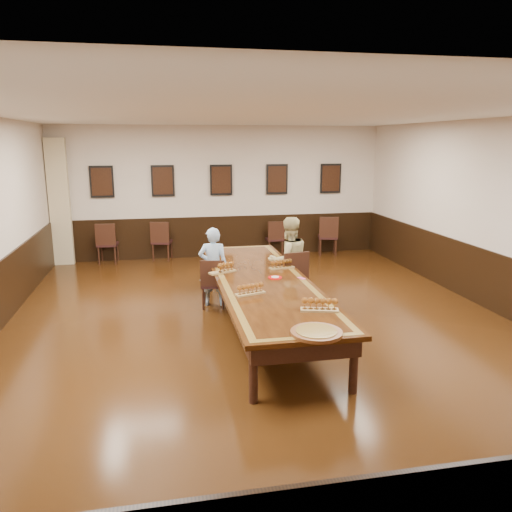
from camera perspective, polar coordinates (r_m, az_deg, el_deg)
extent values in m
cube|color=black|center=(7.92, 0.70, -7.95)|extent=(8.00, 10.00, 0.02)
cube|color=white|center=(7.41, 0.77, 16.02)|extent=(8.00, 10.00, 0.02)
cube|color=beige|center=(12.40, -4.03, 7.30)|extent=(8.00, 0.02, 3.20)
cube|color=beige|center=(2.95, 21.44, -12.26)|extent=(8.00, 0.02, 3.20)
cube|color=beige|center=(9.18, 26.11, 4.04)|extent=(0.02, 10.00, 3.20)
imported|color=#518ECA|center=(8.68, -4.91, -1.23)|extent=(0.55, 0.41, 1.39)
imported|color=#C9BA7D|center=(8.74, 3.74, -0.56)|extent=(0.87, 0.73, 1.55)
cube|color=#ED4F99|center=(7.73, 5.23, -2.55)|extent=(0.11, 0.15, 0.01)
cube|color=tan|center=(12.34, -21.53, 5.71)|extent=(0.45, 0.18, 2.90)
cube|color=black|center=(12.53, -3.93, 2.28)|extent=(7.98, 0.04, 1.00)
cube|color=black|center=(9.38, 25.30, -2.61)|extent=(0.04, 9.98, 1.00)
cube|color=black|center=(7.69, 0.71, -2.86)|extent=(1.40, 5.00, 0.06)
cube|color=olive|center=(7.68, 0.72, -2.63)|extent=(1.28, 4.88, 0.00)
cube|color=black|center=(7.68, 0.72, -2.61)|extent=(1.10, 4.70, 0.00)
cube|color=black|center=(7.73, 0.71, -3.93)|extent=(1.25, 4.85, 0.18)
cylinder|color=black|center=(5.58, -0.31, -13.29)|extent=(0.10, 0.10, 0.69)
cylinder|color=black|center=(5.89, 11.11, -12.10)|extent=(0.10, 0.10, 0.69)
cylinder|color=black|center=(9.92, -5.31, -1.52)|extent=(0.10, 0.10, 0.69)
cylinder|color=black|center=(10.09, 1.25, -1.21)|extent=(0.10, 0.10, 0.69)
cube|color=black|center=(12.28, -17.21, 8.11)|extent=(0.54, 0.03, 0.74)
cube|color=black|center=(12.26, -17.22, 8.11)|extent=(0.46, 0.01, 0.64)
cube|color=black|center=(12.21, -10.61, 8.44)|extent=(0.54, 0.03, 0.74)
cube|color=black|center=(12.20, -10.61, 8.44)|extent=(0.46, 0.01, 0.64)
cube|color=black|center=(12.31, -4.01, 8.66)|extent=(0.54, 0.03, 0.74)
cube|color=black|center=(12.29, -4.00, 8.66)|extent=(0.46, 0.01, 0.64)
cube|color=black|center=(12.56, 2.42, 8.77)|extent=(0.54, 0.03, 0.74)
cube|color=black|center=(12.54, 2.44, 8.76)|extent=(0.46, 0.01, 0.64)
cube|color=black|center=(12.95, 8.53, 8.77)|extent=(0.54, 0.03, 0.74)
cube|color=black|center=(12.94, 8.55, 8.76)|extent=(0.46, 0.01, 0.64)
cube|color=olive|center=(8.04, -3.85, -1.83)|extent=(0.47, 0.31, 0.03)
cube|color=olive|center=(8.31, 2.97, -1.35)|extent=(0.44, 0.22, 0.03)
cube|color=olive|center=(6.90, -0.64, -4.33)|extent=(0.44, 0.25, 0.03)
cube|color=olive|center=(6.29, 7.26, -6.16)|extent=(0.49, 0.26, 0.03)
cylinder|color=red|center=(7.71, 2.19, -2.49)|extent=(0.21, 0.21, 0.02)
cylinder|color=silver|center=(7.71, 2.19, -2.40)|extent=(0.12, 0.12, 0.01)
cylinder|color=#4E250F|center=(5.57, 6.92, -8.69)|extent=(0.72, 0.72, 0.04)
cylinder|color=olive|center=(5.56, 6.93, -8.48)|extent=(0.58, 0.58, 0.01)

